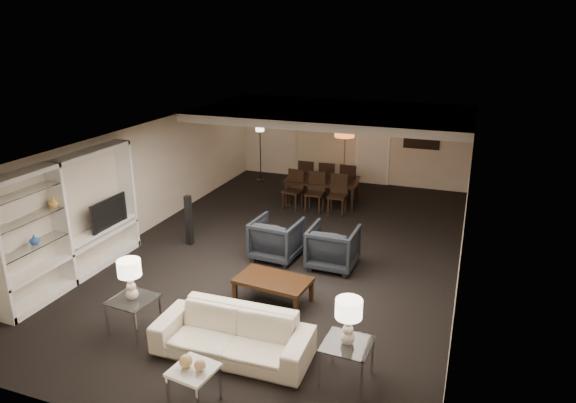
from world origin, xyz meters
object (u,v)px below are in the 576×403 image
Objects in this scene: chair_nm at (315,193)px; chair_fr at (349,181)px; table_lamp_right at (348,322)px; chair_nl at (293,190)px; table_lamp_left at (130,280)px; pendant_light at (345,132)px; television at (105,212)px; coffee_table at (273,290)px; chair_nr at (337,195)px; chair_fm at (328,179)px; marble_table at (195,386)px; chair_fl at (308,177)px; sofa at (233,334)px; vase_blue at (34,240)px; floor_lamp at (260,152)px; side_table_right at (346,362)px; armchair_right at (333,247)px; side_table_left at (134,315)px; floor_speaker at (189,220)px; dining_table at (322,192)px; vase_amber at (53,202)px; armchair_left at (277,239)px.

chair_nm is 1.00× the size of chair_fr.
chair_nl is at bearing 115.68° from table_lamp_right.
chair_fr is at bearing 78.06° from table_lamp_left.
pendant_light is 6.39m from television.
chair_nr is (-0.10, 4.65, 0.28)m from coffee_table.
chair_fm is at bearing 96.75° from coffee_table.
marble_table is 8.75m from chair_fl.
vase_blue is (-3.83, 0.29, 0.81)m from sofa.
table_lamp_right is at bearing -60.08° from floor_lamp.
side_table_right reaches higher than marble_table.
sofa is 2.26× the size of chair_nr.
side_table_left is at bearing 56.14° from armchair_right.
table_lamp_left is 0.64× the size of chair_nm.
table_lamp_left reaches higher than chair_fl.
floor_speaker is 4.09m from dining_table.
chair_fl is (1.35, 4.24, -0.05)m from floor_speaker.
vase_amber is (0.00, 0.53, 0.51)m from vase_blue.
armchair_right is 1.49× the size of side_table_right.
television reaches higher than vase_blue.
chair_nm is at bearing 177.38° from chair_nr.
side_table_left is (-1.48, -7.26, -1.62)m from pendant_light.
coffee_table is at bearing -66.53° from chair_nl.
side_table_right is 2.03m from marble_table.
television is 6.07m from chair_fl.
floor_speaker is at bearing 142.81° from side_table_right.
floor_lamp is at bearing 99.54° from side_table_left.
table_lamp_left is (-1.48, -7.26, -1.00)m from pendant_light.
sofa is 7.58m from chair_fm.
coffee_table is 2.43m from table_lamp_right.
armchair_right reaches higher than side_table_left.
table_lamp_right is at bearing 0.00° from table_lamp_left.
coffee_table is at bearing 90.00° from marble_table.
sofa is at bearing -84.70° from chair_nm.
floor_speaker is (-4.35, 3.30, -0.36)m from table_lamp_right.
dining_table is 0.67m from chair_fm.
dining_table is (1.95, 3.59, -0.22)m from floor_speaker.
side_table_right is at bearing 0.00° from table_lamp_left.
armchair_left is 5.31× the size of vase_blue.
pendant_light is at bearing 148.94° from chair_fm.
chair_fm is (-0.70, 8.65, 0.25)m from marble_table.
vase_amber reaches higher than vase_blue.
chair_nl is (0.40, 6.25, -0.41)m from table_lamp_left.
television is at bearing -124.42° from pendant_light.
armchair_right is at bearing 70.56° from coffee_table.
floor_speaker is 1.10× the size of chair_fr.
floor_speaker is 3.89m from chair_nr.
pendant_light is 4.25m from armchair_left.
vase_blue reaches higher than armchair_right.
television is at bearing 17.07° from armchair_right.
sofa is 2.26× the size of television.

